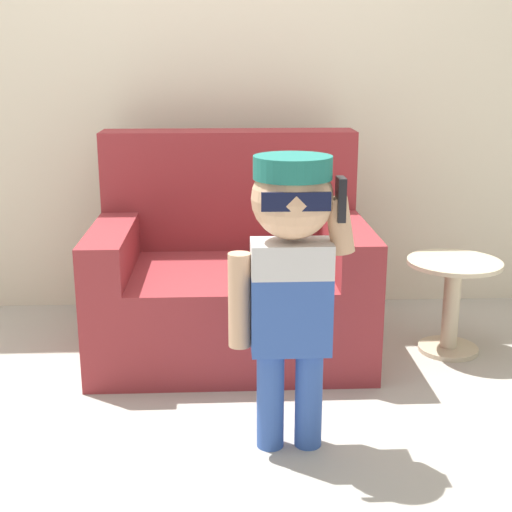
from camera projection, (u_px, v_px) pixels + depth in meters
ground_plane at (204, 359)px, 3.00m from camera, size 10.00×10.00×0.00m
wall_back at (202, 41)px, 3.36m from camera, size 10.00×0.05×2.60m
armchair at (230, 273)px, 3.09m from camera, size 1.13×0.85×0.91m
person_child at (291, 259)px, 2.16m from camera, size 0.39×0.29×0.95m
side_table at (452, 296)px, 3.01m from camera, size 0.39×0.39×0.41m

